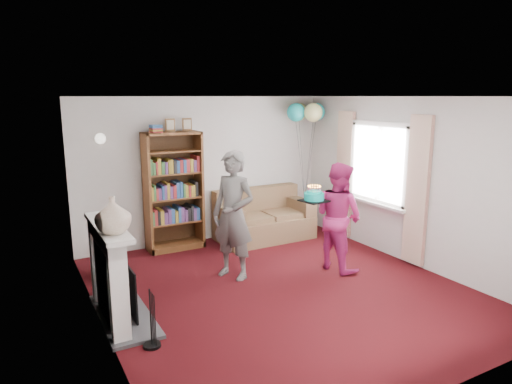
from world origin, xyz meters
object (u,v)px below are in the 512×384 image
bookcase (173,192)px  birthday_cake (314,197)px  sofa (263,220)px  person_striped (233,215)px  person_magenta (338,216)px

bookcase → birthday_cake: bearing=-57.0°
bookcase → sofa: bookcase is taller
bookcase → sofa: 1.71m
bookcase → person_striped: size_ratio=1.20×
sofa → birthday_cake: bearing=-97.8°
bookcase → person_striped: (0.32, -1.61, -0.06)m
sofa → person_striped: 1.95m
sofa → person_magenta: size_ratio=1.05×
bookcase → birthday_cake: size_ratio=6.52×
bookcase → person_magenta: bearing=-48.7°
bookcase → person_magenta: (1.80, -2.05, -0.16)m
person_striped → birthday_cake: bearing=36.7°
person_magenta → birthday_cake: (-0.46, -0.02, 0.35)m
bookcase → person_magenta: bookcase is taller
sofa → person_magenta: bearing=-83.5°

